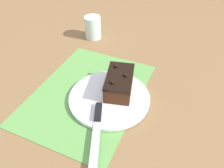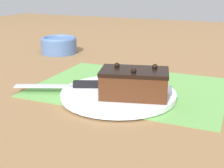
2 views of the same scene
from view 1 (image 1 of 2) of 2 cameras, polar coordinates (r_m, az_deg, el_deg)
ground_plane at (r=0.74m, az=-6.31°, el=-2.36°), size 3.00×3.00×0.00m
placemat_woven at (r=0.74m, az=-6.32°, el=-2.25°), size 0.46×0.34×0.00m
cake_plate at (r=0.71m, az=-0.63°, el=-3.53°), size 0.26×0.26×0.01m
chocolate_cake at (r=0.71m, az=1.93°, el=0.37°), size 0.16×0.12×0.07m
serving_knife at (r=0.63m, az=-3.86°, el=-9.80°), size 0.20×0.10×0.01m
drinking_glass at (r=1.02m, az=-5.02°, el=14.52°), size 0.07×0.07×0.10m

